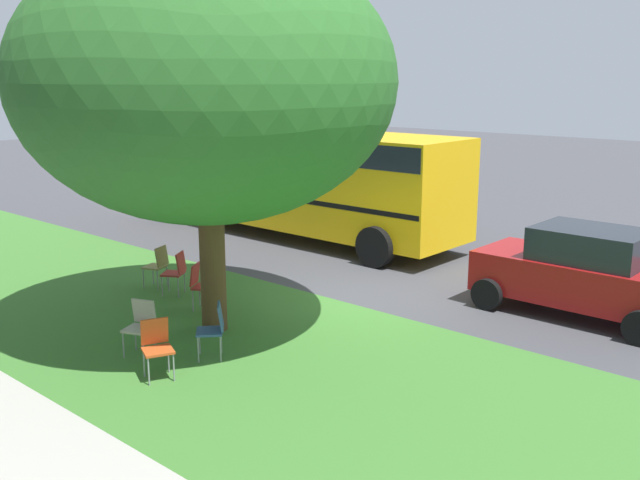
{
  "coord_description": "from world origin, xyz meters",
  "views": [
    {
      "loc": [
        -8.65,
        10.5,
        4.33
      ],
      "look_at": [
        0.12,
        0.62,
        1.28
      ],
      "focal_mm": 40.17,
      "sensor_mm": 36.0,
      "label": 1
    }
  ],
  "objects_px": {
    "street_tree": "(206,83)",
    "chair_4": "(141,323)",
    "chair_3": "(176,270)",
    "parked_car": "(583,271)",
    "chair_1": "(214,326)",
    "school_bus": "(288,171)",
    "chair_0": "(158,263)",
    "chair_5": "(157,344)",
    "chair_2": "(201,283)"
  },
  "relations": [
    {
      "from": "parked_car",
      "to": "school_bus",
      "type": "distance_m",
      "value": 9.05
    },
    {
      "from": "street_tree",
      "to": "chair_2",
      "type": "xyz_separation_m",
      "value": [
        1.04,
        -0.55,
        -3.69
      ]
    },
    {
      "from": "street_tree",
      "to": "chair_3",
      "type": "bearing_deg",
      "value": -20.84
    },
    {
      "from": "chair_4",
      "to": "parked_car",
      "type": "xyz_separation_m",
      "value": [
        -4.44,
        -6.49,
        0.32
      ]
    },
    {
      "from": "street_tree",
      "to": "chair_1",
      "type": "xyz_separation_m",
      "value": [
        -1.01,
        0.85,
        -3.69
      ]
    },
    {
      "from": "chair_3",
      "to": "parked_car",
      "type": "distance_m",
      "value": 7.8
    },
    {
      "from": "chair_2",
      "to": "chair_5",
      "type": "bearing_deg",
      "value": 129.28
    },
    {
      "from": "chair_1",
      "to": "chair_4",
      "type": "distance_m",
      "value": 1.19
    },
    {
      "from": "parked_car",
      "to": "chair_5",
      "type": "bearing_deg",
      "value": 62.92
    },
    {
      "from": "chair_4",
      "to": "chair_5",
      "type": "height_order",
      "value": "same"
    },
    {
      "from": "chair_3",
      "to": "chair_4",
      "type": "bearing_deg",
      "value": 132.69
    },
    {
      "from": "chair_5",
      "to": "parked_car",
      "type": "bearing_deg",
      "value": -117.08
    },
    {
      "from": "chair_1",
      "to": "street_tree",
      "type": "bearing_deg",
      "value": -40.16
    },
    {
      "from": "street_tree",
      "to": "chair_4",
      "type": "xyz_separation_m",
      "value": [
        -0.02,
        1.51,
        -3.69
      ]
    },
    {
      "from": "street_tree",
      "to": "chair_3",
      "type": "xyz_separation_m",
      "value": [
        2.12,
        -0.81,
        -3.69
      ]
    },
    {
      "from": "chair_1",
      "to": "chair_2",
      "type": "xyz_separation_m",
      "value": [
        2.05,
        -1.4,
        0.0
      ]
    },
    {
      "from": "chair_2",
      "to": "school_bus",
      "type": "distance_m",
      "value": 6.89
    },
    {
      "from": "street_tree",
      "to": "school_bus",
      "type": "distance_m",
      "value": 8.18
    },
    {
      "from": "chair_1",
      "to": "school_bus",
      "type": "xyz_separation_m",
      "value": [
        5.43,
        -7.27,
        1.24
      ]
    },
    {
      "from": "chair_4",
      "to": "school_bus",
      "type": "xyz_separation_m",
      "value": [
        4.45,
        -7.93,
        1.24
      ]
    },
    {
      "from": "chair_2",
      "to": "chair_3",
      "type": "bearing_deg",
      "value": -13.33
    },
    {
      "from": "chair_3",
      "to": "chair_5",
      "type": "height_order",
      "value": "same"
    },
    {
      "from": "street_tree",
      "to": "chair_2",
      "type": "relative_size",
      "value": 7.39
    },
    {
      "from": "chair_0",
      "to": "parked_car",
      "type": "xyz_separation_m",
      "value": [
        -7.29,
        -4.11,
        0.32
      ]
    },
    {
      "from": "parked_car",
      "to": "chair_4",
      "type": "bearing_deg",
      "value": 55.6
    },
    {
      "from": "street_tree",
      "to": "chair_5",
      "type": "distance_m",
      "value": 4.25
    },
    {
      "from": "school_bus",
      "to": "chair_0",
      "type": "bearing_deg",
      "value": 106.08
    },
    {
      "from": "chair_1",
      "to": "parked_car",
      "type": "relative_size",
      "value": 0.24
    },
    {
      "from": "chair_3",
      "to": "chair_4",
      "type": "relative_size",
      "value": 1.0
    },
    {
      "from": "chair_3",
      "to": "school_bus",
      "type": "xyz_separation_m",
      "value": [
        2.31,
        -5.62,
        1.24
      ]
    },
    {
      "from": "street_tree",
      "to": "chair_4",
      "type": "bearing_deg",
      "value": 90.72
    },
    {
      "from": "chair_0",
      "to": "parked_car",
      "type": "relative_size",
      "value": 0.24
    },
    {
      "from": "street_tree",
      "to": "chair_3",
      "type": "height_order",
      "value": "street_tree"
    },
    {
      "from": "chair_3",
      "to": "chair_0",
      "type": "bearing_deg",
      "value": -5.1
    },
    {
      "from": "chair_4",
      "to": "school_bus",
      "type": "relative_size",
      "value": 0.08
    },
    {
      "from": "chair_2",
      "to": "chair_4",
      "type": "height_order",
      "value": "same"
    },
    {
      "from": "chair_0",
      "to": "chair_2",
      "type": "height_order",
      "value": "same"
    },
    {
      "from": "chair_1",
      "to": "chair_2",
      "type": "distance_m",
      "value": 2.48
    },
    {
      "from": "chair_2",
      "to": "chair_4",
      "type": "bearing_deg",
      "value": 117.19
    },
    {
      "from": "chair_0",
      "to": "school_bus",
      "type": "xyz_separation_m",
      "value": [
        1.6,
        -5.56,
        1.24
      ]
    },
    {
      "from": "street_tree",
      "to": "chair_3",
      "type": "distance_m",
      "value": 4.33
    },
    {
      "from": "street_tree",
      "to": "chair_5",
      "type": "xyz_separation_m",
      "value": [
        -0.95,
        1.88,
        -3.69
      ]
    },
    {
      "from": "parked_car",
      "to": "chair_1",
      "type": "bearing_deg",
      "value": 59.35
    },
    {
      "from": "chair_1",
      "to": "school_bus",
      "type": "distance_m",
      "value": 9.16
    },
    {
      "from": "chair_1",
      "to": "chair_5",
      "type": "relative_size",
      "value": 1.0
    },
    {
      "from": "chair_0",
      "to": "chair_4",
      "type": "bearing_deg",
      "value": 140.1
    },
    {
      "from": "chair_0",
      "to": "chair_1",
      "type": "bearing_deg",
      "value": 155.84
    },
    {
      "from": "chair_3",
      "to": "chair_2",
      "type": "bearing_deg",
      "value": 166.67
    },
    {
      "from": "street_tree",
      "to": "chair_1",
      "type": "height_order",
      "value": "street_tree"
    },
    {
      "from": "chair_0",
      "to": "chair_2",
      "type": "bearing_deg",
      "value": 169.89
    }
  ]
}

